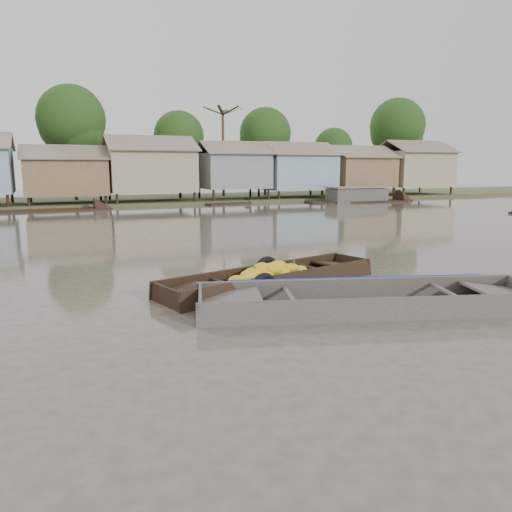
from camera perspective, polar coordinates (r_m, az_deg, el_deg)
name	(u,v)px	position (r m, az deg, el deg)	size (l,w,h in m)	color
ground	(276,291)	(12.37, 2.35, -3.97)	(120.00, 120.00, 0.00)	#474136
riverbank	(151,165)	(43.50, -11.91, 10.12)	(120.00, 12.47, 10.22)	#384723
banana_boat	(269,279)	(12.75, 1.52, -2.64)	(6.37, 3.12, 0.89)	black
viewer_boat	(371,305)	(11.14, 13.04, -5.52)	(7.74, 3.98, 0.60)	#3C3832
distant_boats	(298,202)	(39.74, 4.80, 6.19)	(47.33, 16.33, 1.38)	black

